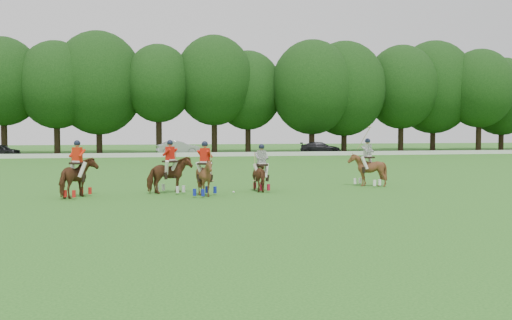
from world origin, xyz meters
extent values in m
plane|color=#24601B|center=(0.00, 0.00, 0.00)|extent=(180.00, 180.00, 0.00)
cylinder|color=black|center=(-17.43, 48.92, 2.49)|extent=(0.70, 0.70, 4.98)
ellipsoid|color=black|center=(-17.43, 48.92, 8.28)|extent=(8.80, 8.80, 10.12)
cylinder|color=black|center=(-11.63, 48.49, 2.32)|extent=(0.70, 0.70, 4.64)
ellipsoid|color=black|center=(-11.63, 48.49, 7.95)|extent=(8.80, 8.80, 10.13)
cylinder|color=black|center=(-6.99, 49.52, 2.16)|extent=(0.70, 0.70, 4.31)
ellipsoid|color=black|center=(-6.99, 49.52, 8.31)|extent=(10.67, 10.67, 12.27)
cylinder|color=black|center=(-0.04, 48.00, 2.62)|extent=(0.70, 0.70, 5.24)
ellipsoid|color=black|center=(-0.04, 48.00, 8.26)|extent=(8.06, 8.06, 9.26)
cylinder|color=black|center=(6.63, 48.24, 2.59)|extent=(0.70, 0.70, 5.19)
ellipsoid|color=black|center=(6.63, 48.24, 8.75)|extent=(9.50, 9.50, 10.92)
cylinder|color=black|center=(11.06, 49.62, 2.24)|extent=(0.70, 0.70, 4.48)
ellipsoid|color=black|center=(11.06, 49.62, 7.71)|extent=(8.60, 8.60, 9.89)
cylinder|color=black|center=(18.54, 46.82, 2.11)|extent=(0.70, 0.70, 4.21)
ellipsoid|color=black|center=(18.54, 46.82, 8.00)|extent=(10.11, 10.11, 11.63)
cylinder|color=black|center=(23.25, 48.17, 2.03)|extent=(0.70, 0.70, 4.07)
ellipsoid|color=black|center=(23.25, 48.17, 7.99)|extent=(10.46, 10.46, 12.03)
cylinder|color=black|center=(31.16, 48.38, 2.40)|extent=(0.70, 0.70, 4.79)
ellipsoid|color=black|center=(31.16, 48.38, 8.35)|extent=(9.47, 9.47, 10.89)
cylinder|color=black|center=(36.59, 49.92, 2.22)|extent=(0.70, 0.70, 4.44)
ellipsoid|color=black|center=(36.59, 49.92, 8.51)|extent=(10.84, 10.84, 12.47)
cylinder|color=black|center=(41.42, 46.74, 2.43)|extent=(0.70, 0.70, 4.86)
ellipsoid|color=black|center=(41.42, 46.74, 8.21)|extent=(8.94, 8.94, 10.28)
cylinder|color=black|center=(46.86, 49.73, 1.95)|extent=(0.70, 0.70, 3.90)
ellipsoid|color=black|center=(46.86, 49.73, 7.38)|extent=(9.29, 9.29, 10.68)
cube|color=white|center=(0.00, 38.00, 0.22)|extent=(120.00, 0.10, 0.44)
imported|color=black|center=(-16.43, 42.50, 0.66)|extent=(4.12, 2.49, 1.31)
imported|color=#ACACB1|center=(1.87, 42.50, 0.78)|extent=(4.89, 2.11, 1.57)
imported|color=black|center=(18.23, 42.50, 0.68)|extent=(5.07, 3.19, 1.37)
imported|color=#543216|center=(-4.98, 3.36, 0.81)|extent=(1.64, 2.10, 1.61)
cube|color=black|center=(-4.98, 3.36, 1.40)|extent=(0.64, 0.70, 0.08)
cylinder|color=tan|center=(-5.25, 3.49, 1.32)|extent=(0.12, 0.20, 1.29)
imported|color=#543216|center=(-1.23, 4.08, 0.80)|extent=(2.08, 2.08, 1.60)
cube|color=black|center=(-1.23, 4.08, 1.39)|extent=(0.71, 0.71, 0.08)
cylinder|color=tan|center=(-1.01, 4.29, 1.31)|extent=(0.17, 0.17, 1.29)
imported|color=#543216|center=(0.11, 2.71, 0.78)|extent=(1.83, 1.87, 1.56)
cube|color=black|center=(0.11, 2.71, 1.35)|extent=(0.67, 0.71, 0.08)
cylinder|color=tan|center=(0.36, 2.55, 1.27)|extent=(0.14, 0.19, 1.29)
imported|color=#543216|center=(2.82, 4.17, 0.68)|extent=(0.88, 1.68, 1.37)
cube|color=black|center=(2.82, 4.17, 1.19)|extent=(0.49, 0.60, 0.08)
cylinder|color=tan|center=(2.52, 4.14, 1.11)|extent=(0.05, 0.21, 1.29)
imported|color=#543216|center=(8.34, 5.32, 0.81)|extent=(1.86, 1.92, 1.62)
cube|color=black|center=(8.34, 5.32, 1.41)|extent=(0.66, 0.70, 0.08)
cylinder|color=tan|center=(8.08, 5.17, 2.33)|extent=(0.40, 0.69, 1.08)
sphere|color=white|center=(1.47, 3.64, 0.04)|extent=(0.09, 0.09, 0.09)
camera|label=1|loc=(-2.62, -20.61, 2.73)|focal=40.00mm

